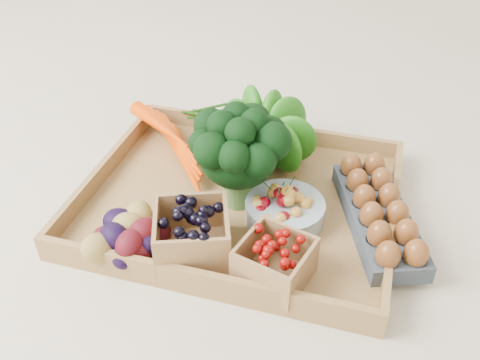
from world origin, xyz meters
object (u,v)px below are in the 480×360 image
(egg_carton, at_px, (378,218))
(cherry_bowl, at_px, (285,211))
(broccoli, at_px, (238,171))
(tray, at_px, (240,203))

(egg_carton, bearing_deg, cherry_bowl, 169.80)
(broccoli, bearing_deg, tray, 77.72)
(tray, bearing_deg, egg_carton, -0.18)
(cherry_bowl, bearing_deg, broccoli, 165.66)
(broccoli, height_order, egg_carton, broccoli)
(broccoli, xyz_separation_m, egg_carton, (0.25, 0.01, -0.05))
(tray, bearing_deg, cherry_bowl, -18.17)
(tray, distance_m, egg_carton, 0.25)
(tray, relative_size, egg_carton, 2.00)
(tray, xyz_separation_m, egg_carton, (0.25, -0.00, 0.02))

